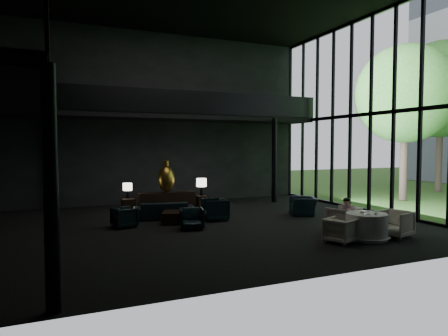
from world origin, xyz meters
name	(u,v)px	position (x,y,z in m)	size (l,w,h in m)	color
floor	(212,225)	(0.00, 0.00, 0.00)	(14.00, 12.00, 0.02)	black
wall_back	(165,118)	(0.00, 6.00, 4.00)	(14.00, 0.04, 8.00)	black
wall_front	(321,81)	(0.00, -6.00, 4.00)	(14.00, 0.04, 8.00)	black
curtain_wall	(371,114)	(6.95, 0.00, 4.00)	(0.20, 12.00, 8.00)	black
mezzanine_left	(11,99)	(-6.00, 0.00, 4.00)	(2.00, 12.00, 0.25)	black
mezzanine_back	(192,118)	(1.00, 5.00, 4.00)	(12.00, 2.00, 0.25)	black
railing_left	(50,80)	(-5.00, 0.00, 4.60)	(0.06, 12.00, 1.00)	black
railing_back	(199,103)	(1.00, 4.00, 4.60)	(12.00, 0.06, 1.00)	black
column_sw	(51,190)	(-5.00, -5.70, 2.00)	(0.24, 0.24, 4.00)	black
column_nw	(52,162)	(-5.00, 5.70, 2.00)	(0.24, 0.24, 4.00)	black
column_ne	(274,160)	(4.80, 4.00, 2.00)	(0.24, 0.24, 4.00)	black
tree_near	(405,94)	(11.00, 2.00, 5.23)	(4.80, 4.80, 7.65)	#382D23
tree_far	(441,90)	(16.00, 4.00, 5.99)	(5.60, 5.60, 8.80)	#382D23
console	(167,201)	(-0.61, 3.61, 0.38)	(2.37, 0.54, 0.76)	black
bronze_urn	(166,179)	(-0.61, 3.69, 1.32)	(0.71, 0.71, 1.32)	#B77939
side_table_left	(128,206)	(-2.21, 3.57, 0.28)	(0.52, 0.52, 0.57)	black
table_lamp_left	(127,187)	(-2.21, 3.73, 1.01)	(0.37, 0.37, 0.62)	black
side_table_right	(202,202)	(0.99, 3.65, 0.26)	(0.48, 0.48, 0.53)	black
table_lamp_right	(201,183)	(0.99, 3.74, 1.06)	(0.45, 0.45, 0.75)	black
sofa	(164,207)	(-1.23, 1.70, 0.46)	(2.34, 0.68, 0.91)	black
lounge_armchair_west	(125,217)	(-2.82, 0.72, 0.35)	(0.67, 0.63, 0.69)	black
lounge_armchair_east	(215,207)	(0.42, 0.71, 0.48)	(0.93, 0.88, 0.96)	black
lounge_armchair_south	(192,218)	(-0.87, -0.47, 0.37)	(0.72, 0.67, 0.74)	black
window_armchair	(303,203)	(4.00, 0.38, 0.47)	(1.07, 0.69, 0.93)	black
coffee_table	(176,217)	(-1.04, 0.72, 0.21)	(0.93, 0.93, 0.41)	black
dining_table	(366,228)	(3.35, -3.75, 0.33)	(1.32, 1.32, 0.75)	white
dining_chair_north	(344,216)	(3.43, -2.66, 0.48)	(0.94, 0.88, 0.97)	#AFAEA8
dining_chair_east	(394,221)	(4.31, -3.86, 0.48)	(0.94, 0.88, 0.96)	#BEB8A0
dining_chair_west	(340,229)	(2.37, -3.79, 0.37)	(0.72, 0.67, 0.74)	beige
child	(347,208)	(3.36, -2.87, 0.77)	(0.31, 0.31, 0.66)	#E8A5B9
plate_a	(367,214)	(3.23, -3.89, 0.76)	(0.27, 0.27, 0.02)	white
plate_b	(365,211)	(3.54, -3.45, 0.76)	(0.24, 0.24, 0.02)	white
saucer	(377,213)	(3.62, -3.87, 0.76)	(0.17, 0.17, 0.01)	white
coffee_cup	(376,212)	(3.64, -3.82, 0.79)	(0.09, 0.09, 0.06)	white
cereal_bowl	(362,212)	(3.26, -3.66, 0.79)	(0.14, 0.14, 0.07)	white
cream_pot	(376,214)	(3.39, -4.04, 0.78)	(0.06, 0.06, 0.07)	#99999E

